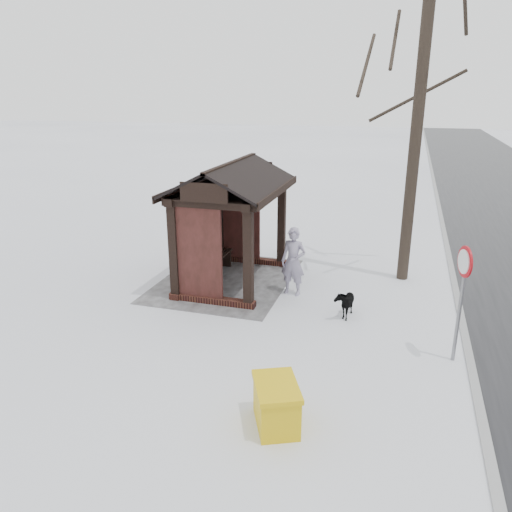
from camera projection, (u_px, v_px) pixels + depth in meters
The scene contains 9 objects.
ground at pixel (233, 281), 12.98m from camera, with size 120.00×120.00×0.00m, color white.
kerb at pixel (459, 306), 11.46m from camera, with size 120.00×0.15×0.06m, color gray.
trampled_patch at pixel (226, 280), 13.04m from camera, with size 4.20×3.20×0.02m, color gray.
bus_shelter at pixel (226, 199), 12.34m from camera, with size 3.60×2.40×3.09m.
tree_near at pixel (427, 23), 11.24m from camera, with size 3.42×3.42×9.03m.
pedestrian at pixel (293, 262), 11.91m from camera, with size 0.61×0.40×1.66m, color #968EA6.
dog at pixel (345, 302), 10.89m from camera, with size 0.35×0.77×0.65m, color black.
grit_bin at pixel (276, 404), 7.30m from camera, with size 1.08×0.94×0.69m.
road_sign at pixel (463, 279), 8.69m from camera, with size 0.54×0.20×2.19m.
Camera 1 is at (11.42, 4.09, 4.72)m, focal length 35.00 mm.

